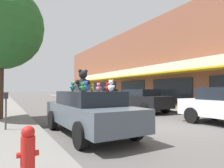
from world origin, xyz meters
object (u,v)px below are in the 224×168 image
Objects in this scene: teddy_bear_red at (108,87)px; parked_car_far_right at (103,96)px; teddy_bear_white at (111,86)px; fire_hydrant at (28,151)px; teddy_bear_giant at (83,81)px; teddy_bear_green at (83,87)px; parking_meter at (6,106)px; teddy_bear_pink at (98,87)px; parked_car_far_center at (141,100)px; plush_art_car at (89,111)px; teddy_bear_teal at (73,87)px; teddy_bear_yellow at (92,87)px; teddy_bear_blue at (86,86)px.

parked_car_far_right is at bearing -116.99° from teddy_bear_red.
teddy_bear_white is 3.27m from fire_hydrant.
teddy_bear_giant is 0.94m from teddy_bear_green.
parking_meter is (-0.26, 4.24, 0.41)m from fire_hydrant.
teddy_bear_giant is 0.66m from teddy_bear_pink.
parked_car_far_center reaches higher than parking_meter.
teddy_bear_teal is (-0.34, 0.69, 0.83)m from plush_art_car.
plush_art_car is at bearing -7.11° from teddy_bear_white.
teddy_bear_white is 0.45× the size of fire_hydrant.
parked_car_far_right is (5.84, 10.34, -0.99)m from teddy_bear_giant.
teddy_bear_giant is 0.17× the size of parked_car_far_center.
parked_car_far_right is (5.53, 10.45, -0.75)m from teddy_bear_yellow.
teddy_bear_giant is 0.45m from teddy_bear_blue.
fire_hydrant is at bearing 4.16° from teddy_bear_yellow.
plush_art_car is 1.04m from teddy_bear_green.
teddy_bear_red is at bearing -135.17° from parked_car_far_center.
parked_car_far_center is at bearing 38.03° from plush_art_car.
parked_car_far_center is at bearing -90.00° from parked_car_far_right.
teddy_bear_teal is (-0.26, 0.35, -0.21)m from teddy_bear_giant.
teddy_bear_green is at bearing -139.71° from parked_car_far_center.
teddy_bear_blue is at bearing 0.55° from teddy_bear_white.
parking_meter is (-2.75, 1.53, -0.63)m from teddy_bear_pink.
teddy_bear_pink is 12.15m from parked_car_far_right.
parking_meter is at bearing -43.51° from teddy_bear_blue.
teddy_bear_red is at bearing -115.36° from parked_car_far_right.
teddy_bear_giant is at bearing -63.47° from teddy_bear_red.
teddy_bear_red is 7.57m from parked_car_far_center.
teddy_bear_giant reaches higher than teddy_bear_green.
teddy_bear_giant is at bearing -143.14° from parked_car_far_center.
teddy_bear_green is 0.06× the size of parked_car_far_right.
parked_car_far_right is (5.34, 11.27, -0.75)m from teddy_bear_red.
teddy_bear_white is at bearing 73.00° from teddy_bear_red.
teddy_bear_pink is 0.36× the size of fire_hydrant.
fire_hydrant is 4.27m from parking_meter.
plush_art_car is at bearing -29.24° from parking_meter.
parked_car_far_right is 15.71m from fire_hydrant.
teddy_bear_white is 1.08m from teddy_bear_blue.
teddy_bear_white is at bearing 45.14° from teddy_bear_yellow.
teddy_bear_green is at bearing -118.86° from parked_car_far_right.
teddy_bear_white is (0.63, -1.74, 0.01)m from teddy_bear_teal.
teddy_bear_green is 0.78m from teddy_bear_pink.
teddy_bear_green reaches higher than teddy_bear_pink.
fire_hydrant is (-1.86, -3.56, -1.07)m from teddy_bear_teal.
parking_meter is at bearing 26.26° from teddy_bear_white.
teddy_bear_teal reaches higher than teddy_bear_pink.
teddy_bear_teal is at bearing -86.34° from teddy_bear_blue.
parked_car_far_center is 3.66× the size of parking_meter.
teddy_bear_yellow is 0.84m from teddy_bear_red.
teddy_bear_white is 7.99m from parked_car_far_center.
plush_art_car is 15.85× the size of teddy_bear_red.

